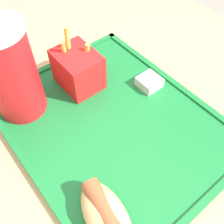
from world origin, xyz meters
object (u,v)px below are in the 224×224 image
at_px(hot_dog_far, 106,217).
at_px(sauce_cup_mayo, 149,82).
at_px(soda_cup, 10,73).
at_px(fries_carton, 79,68).

xyz_separation_m(hot_dog_far, sauce_cup_mayo, (0.15, -0.23, -0.01)).
xyz_separation_m(soda_cup, hot_dog_far, (-0.26, 0.01, -0.07)).
bearing_deg(sauce_cup_mayo, fries_carton, 47.08).
bearing_deg(hot_dog_far, sauce_cup_mayo, -56.30).
height_order(fries_carton, sauce_cup_mayo, fries_carton).
bearing_deg(sauce_cup_mayo, hot_dog_far, 123.70).
distance_m(hot_dog_far, sauce_cup_mayo, 0.28).
bearing_deg(soda_cup, sauce_cup_mayo, -116.40).
distance_m(soda_cup, fries_carton, 0.13).
relative_size(fries_carton, sauce_cup_mayo, 2.81).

